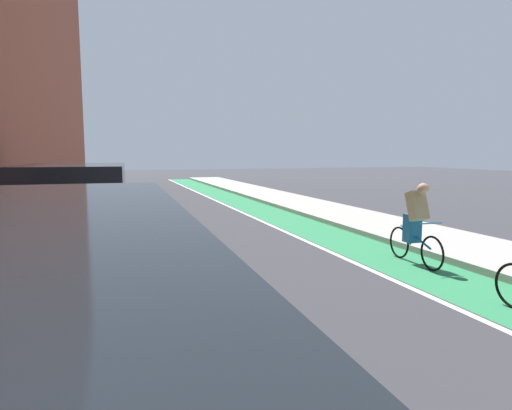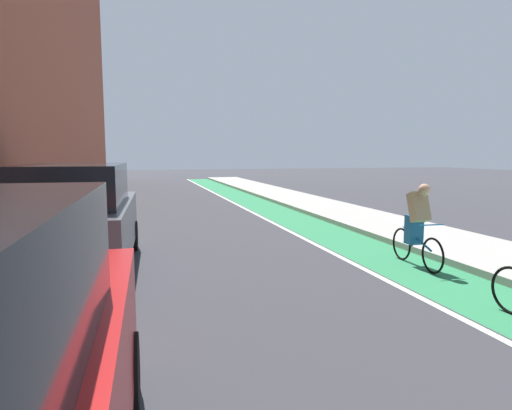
% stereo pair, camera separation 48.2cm
% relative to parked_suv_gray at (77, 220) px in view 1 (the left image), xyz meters
% --- Properties ---
extents(ground_plane, '(92.07, 92.07, 0.00)m').
position_rel_parked_suv_gray_xyz_m(ground_plane, '(2.90, 6.03, -1.02)').
color(ground_plane, '#38383D').
extents(bike_lane_paint, '(1.60, 41.85, 0.00)m').
position_rel_parked_suv_gray_xyz_m(bike_lane_paint, '(6.04, 8.03, -1.02)').
color(bike_lane_paint, '#2D8451').
rests_on(bike_lane_paint, ground).
extents(lane_divider_stripe, '(0.12, 41.85, 0.00)m').
position_rel_parked_suv_gray_xyz_m(lane_divider_stripe, '(5.14, 8.03, -1.02)').
color(lane_divider_stripe, white).
rests_on(lane_divider_stripe, ground).
extents(sidewalk_right, '(2.57, 41.85, 0.14)m').
position_rel_parked_suv_gray_xyz_m(sidewalk_right, '(8.13, 8.03, -0.95)').
color(sidewalk_right, '#A8A59E').
rests_on(sidewalk_right, ground).
extents(parked_suv_gray, '(2.08, 4.63, 1.98)m').
position_rel_parked_suv_gray_xyz_m(parked_suv_gray, '(0.00, 0.00, 0.00)').
color(parked_suv_gray, '#595B60').
rests_on(parked_suv_gray, ground).
extents(cyclist_trailing, '(0.48, 1.71, 1.61)m').
position_rel_parked_suv_gray_xyz_m(cyclist_trailing, '(6.21, -1.12, -0.21)').
color(cyclist_trailing, black).
rests_on(cyclist_trailing, ground).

